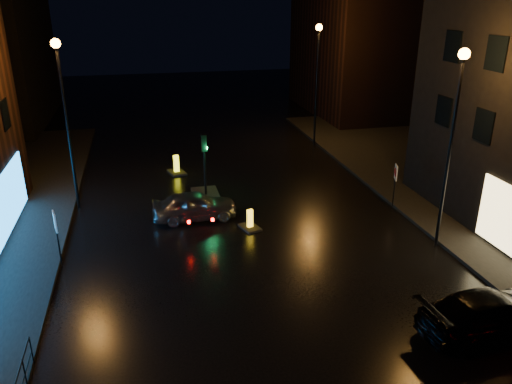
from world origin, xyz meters
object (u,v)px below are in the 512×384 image
bollard_near (250,224)px  silver_hatchback (195,206)px  road_sign_right (396,176)px  traffic_signal (206,188)px  road_sign_left (56,226)px  dark_sedan (492,314)px  bollard_far (177,169)px

bollard_near → silver_hatchback: bearing=128.1°
road_sign_right → traffic_signal: bearing=-4.1°
bollard_near → road_sign_left: size_ratio=0.52×
dark_sedan → road_sign_left: bearing=57.3°
dark_sedan → road_sign_left: (-14.06, 7.63, 1.08)m
dark_sedan → bollard_far: (-8.59, 17.89, -0.47)m
dark_sedan → bollard_near: size_ratio=3.95×
traffic_signal → road_sign_right: traffic_signal is taller
traffic_signal → road_sign_right: (9.10, -3.81, 1.25)m
dark_sedan → road_sign_right: (1.74, 9.96, 1.04)m
dark_sedan → road_sign_right: 10.16m
bollard_near → road_sign_right: size_ratio=0.54×
road_sign_left → bollard_far: bearing=47.0°
dark_sedan → traffic_signal: bearing=23.9°
silver_hatchback → dark_sedan: 13.75m
silver_hatchback → bollard_near: 2.95m
dark_sedan → road_sign_right: bearing=-14.1°
bollard_near → road_sign_left: bearing=174.9°
bollard_near → road_sign_left: (-8.17, -1.69, 1.59)m
road_sign_left → road_sign_right: size_ratio=1.02×
silver_hatchback → bollard_far: (-0.32, 6.90, -0.44)m
bollard_far → road_sign_right: bearing=-52.3°
silver_hatchback → road_sign_left: road_sign_left is taller
traffic_signal → dark_sedan: 15.61m
road_sign_right → bollard_near: bearing=23.4°
silver_hatchback → dark_sedan: bearing=-143.5°
bollard_near → road_sign_left: 8.49m
silver_hatchback → dark_sedan: (8.27, -10.99, 0.03)m
traffic_signal → road_sign_right: bearing=-22.7°
silver_hatchback → road_sign_right: size_ratio=1.73×
traffic_signal → bollard_far: bearing=106.7°
road_sign_left → road_sign_right: 15.96m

